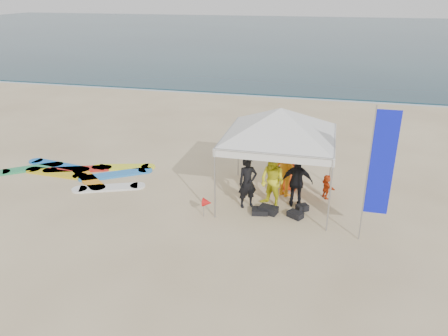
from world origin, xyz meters
The scene contains 14 objects.
ground centered at (0.00, 0.00, 0.00)m, with size 120.00×120.00×0.00m, color beige.
ocean centered at (0.00, 60.00, 0.04)m, with size 160.00×84.00×0.08m, color #0C2633.
shoreline_foam centered at (0.00, 18.20, 0.00)m, with size 160.00×1.20×0.01m, color silver.
person_black_a centered at (1.54, 2.45, 0.84)m, with size 0.61×0.40×1.68m, color black.
person_yellow centered at (2.29, 2.64, 0.89)m, with size 0.86×0.67×1.78m, color yellow.
person_orange_a centered at (2.64, 3.59, 0.93)m, with size 1.20×0.69×1.86m, color orange.
person_black_b centered at (3.05, 2.86, 0.84)m, with size 0.99×0.41×1.69m, color black.
person_orange_b centered at (2.70, 4.04, 0.82)m, with size 0.81×0.52×1.65m, color red.
person_seated centered at (3.98, 3.69, 0.42)m, with size 0.77×0.25×0.83m, color #D74113.
canopy_tent centered at (2.39, 3.18, 3.12)m, with size 4.74×4.74×3.58m.
feather_flag centered at (5.26, 1.25, 2.28)m, with size 0.65×0.04×3.87m.
marker_pennant centered at (0.49, 1.45, 0.49)m, with size 0.28×0.28×0.64m.
gear_pile centered at (2.54, 2.19, 0.10)m, with size 1.78×0.97×0.22m.
surfboard_spread centered at (-5.09, 3.57, 0.04)m, with size 5.77×3.02×0.07m.
Camera 1 is at (3.82, -9.93, 6.56)m, focal length 35.00 mm.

